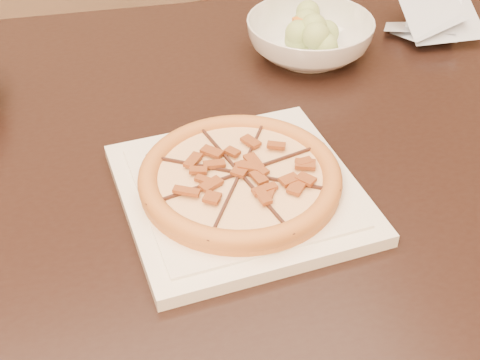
{
  "coord_description": "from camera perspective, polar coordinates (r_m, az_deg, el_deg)",
  "views": [
    {
      "loc": [
        -0.11,
        -0.77,
        1.3
      ],
      "look_at": [
        0.1,
        -0.17,
        0.78
      ],
      "focal_mm": 50.0,
      "sensor_mm": 36.0,
      "label": 1
    }
  ],
  "objects": [
    {
      "name": "cling_film",
      "position": [
        1.25,
        15.88,
        12.9
      ],
      "size": [
        0.16,
        0.13,
        0.05
      ],
      "primitive_type": null,
      "rotation": [
        0.0,
        0.0,
        -0.05
      ],
      "color": "silver",
      "rests_on": "dining_table"
    },
    {
      "name": "dining_table",
      "position": [
        0.98,
        -9.15,
        -2.43
      ],
      "size": [
        1.56,
        1.11,
        0.75
      ],
      "color": "black",
      "rests_on": "floor"
    },
    {
      "name": "plate",
      "position": [
        0.83,
        0.0,
        -1.03
      ],
      "size": [
        0.29,
        0.29,
        0.02
      ],
      "color": "white",
      "rests_on": "dining_table"
    },
    {
      "name": "pizza",
      "position": [
        0.82,
        -0.0,
        0.21
      ],
      "size": [
        0.25,
        0.25,
        0.03
      ],
      "color": "#BD732E",
      "rests_on": "plate"
    },
    {
      "name": "salad_bowl",
      "position": [
        1.13,
        5.95,
        11.95
      ],
      "size": [
        0.22,
        0.22,
        0.07
      ],
      "primitive_type": "imported",
      "rotation": [
        0.0,
        0.0,
        0.06
      ],
      "color": "white",
      "rests_on": "dining_table"
    },
    {
      "name": "salad",
      "position": [
        1.11,
        6.04,
        14.24
      ],
      "size": [
        0.09,
        0.1,
        0.04
      ],
      "color": "#A8C26A",
      "rests_on": "salad_bowl"
    }
  ]
}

